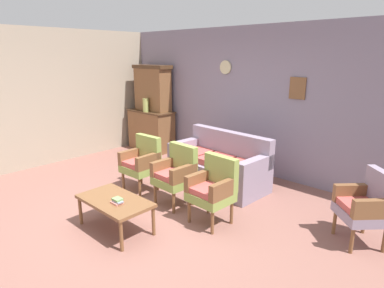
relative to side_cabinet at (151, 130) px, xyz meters
name	(u,v)px	position (x,y,z in m)	size (l,w,h in m)	color
ground_plane	(144,215)	(2.50, -2.25, -0.47)	(7.68, 7.68, 0.00)	#84564C
wall_back_with_decor	(252,101)	(2.50, 0.38, 0.89)	(6.40, 0.09, 2.70)	gray
wall_left_side	(37,99)	(-0.73, -2.25, 0.88)	(0.06, 5.20, 2.70)	gray
side_cabinet	(151,130)	(0.00, 0.00, 0.00)	(1.16, 0.55, 0.93)	brown
cabinet_upper_hutch	(153,88)	(0.00, 0.08, 0.98)	(0.99, 0.38, 1.03)	brown
vase_on_cabinet	(146,105)	(0.04, -0.17, 0.62)	(0.14, 0.14, 0.30)	#A4B15B
floral_couch	(219,166)	(2.55, -0.63, -0.14)	(1.75, 0.89, 0.90)	gray
armchair_near_couch_end	(142,161)	(1.76, -1.68, 0.03)	(0.53, 0.50, 0.90)	#849947
armchair_row_middle	(176,172)	(2.56, -1.67, 0.03)	(0.54, 0.51, 0.90)	#849947
armchair_near_cabinet	(213,187)	(3.32, -1.73, 0.03)	(0.54, 0.51, 0.90)	#849947
wingback_chair_by_fireplace	(366,204)	(4.95, -0.90, 0.03)	(0.71, 0.71, 0.90)	gray
coffee_table	(115,203)	(2.53, -2.74, -0.09)	(1.00, 0.56, 0.42)	brown
book_stack_on_table	(117,201)	(2.66, -2.78, -0.02)	(0.15, 0.11, 0.07)	#F08F84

